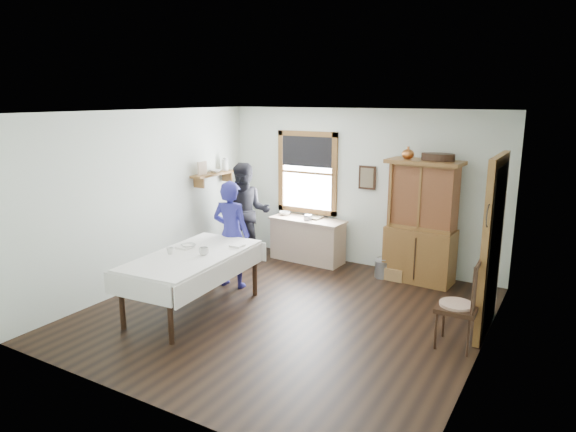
{
  "coord_description": "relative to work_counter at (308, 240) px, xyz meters",
  "views": [
    {
      "loc": [
        3.32,
        -5.62,
        2.89
      ],
      "look_at": [
        -0.14,
        0.3,
        1.29
      ],
      "focal_mm": 32.0,
      "sensor_mm": 36.0,
      "label": 1
    }
  ],
  "objects": [
    {
      "name": "china_hutch",
      "position": [
        2.03,
        -0.02,
        0.59
      ],
      "size": [
        1.17,
        0.62,
        1.94
      ],
      "primitive_type": "cube",
      "rotation": [
        0.0,
        0.0,
        -0.07
      ],
      "color": "olive",
      "rests_on": "room"
    },
    {
      "name": "dining_table",
      "position": [
        -0.3,
        -2.75,
        0.02
      ],
      "size": [
        1.22,
        2.11,
        0.82
      ],
      "primitive_type": "cube",
      "rotation": [
        0.0,
        0.0,
        0.07
      ],
      "color": "white",
      "rests_on": "room"
    },
    {
      "name": "spindle_chair",
      "position": [
        3.04,
        -1.99,
        0.15
      ],
      "size": [
        0.51,
        0.51,
        1.08
      ],
      "primitive_type": "cube",
      "rotation": [
        0.0,
        0.0,
        0.04
      ],
      "color": "black",
      "rests_on": "room"
    },
    {
      "name": "table_cup_b",
      "position": [
        -0.55,
        -2.9,
        0.48
      ],
      "size": [
        0.1,
        0.1,
        0.09
      ],
      "primitive_type": "imported",
      "rotation": [
        0.0,
        0.0,
        0.11
      ],
      "color": "silver",
      "rests_on": "dining_table"
    },
    {
      "name": "shelf_bowl",
      "position": [
        -1.54,
        -0.63,
        1.21
      ],
      "size": [
        0.22,
        0.22,
        0.05
      ],
      "primitive_type": "imported",
      "color": "silver",
      "rests_on": "wall_shelf"
    },
    {
      "name": "table_bowl",
      "position": [
        -0.55,
        -2.54,
        0.46
      ],
      "size": [
        0.29,
        0.29,
        0.05
      ],
      "primitive_type": "imported",
      "rotation": [
        0.0,
        0.0,
        -0.42
      ],
      "color": "silver",
      "rests_on": "dining_table"
    },
    {
      "name": "wall_shelf",
      "position": [
        -1.54,
        -0.64,
        1.19
      ],
      "size": [
        0.24,
        1.0,
        0.44
      ],
      "color": "olive",
      "rests_on": "room"
    },
    {
      "name": "framed_picture",
      "position": [
        0.98,
        0.28,
        1.16
      ],
      "size": [
        0.3,
        0.04,
        0.4
      ],
      "primitive_type": "cube",
      "color": "black",
      "rests_on": "room"
    },
    {
      "name": "window",
      "position": [
        -0.17,
        0.28,
        1.25
      ],
      "size": [
        1.18,
        0.07,
        1.48
      ],
      "color": "white",
      "rests_on": "room"
    },
    {
      "name": "doorway",
      "position": [
        3.29,
        -1.33,
        0.78
      ],
      "size": [
        0.09,
        1.14,
        2.22
      ],
      "color": "#493D34",
      "rests_on": "room"
    },
    {
      "name": "pail",
      "position": [
        1.48,
        -0.15,
        -0.25
      ],
      "size": [
        0.32,
        0.32,
        0.28
      ],
      "primitive_type": "cube",
      "rotation": [
        0.0,
        0.0,
        0.25
      ],
      "color": "#95989D",
      "rests_on": "room"
    },
    {
      "name": "woman_blue",
      "position": [
        -0.41,
        -1.71,
        0.38
      ],
      "size": [
        0.6,
        0.43,
        1.54
      ],
      "primitive_type": "imported",
      "rotation": [
        0.0,
        0.0,
        3.25
      ],
      "color": "navy",
      "rests_on": "room"
    },
    {
      "name": "room",
      "position": [
        0.83,
        -2.18,
        0.96
      ],
      "size": [
        5.01,
        5.01,
        2.7
      ],
      "color": "black",
      "rests_on": "ground"
    },
    {
      "name": "figure_dark",
      "position": [
        -0.94,
        -0.55,
        0.43
      ],
      "size": [
        1.0,
        0.93,
        1.64
      ],
      "primitive_type": "imported",
      "rotation": [
        0.0,
        0.0,
        0.52
      ],
      "color": "black",
      "rests_on": "room"
    },
    {
      "name": "counter_bowl",
      "position": [
        -0.51,
        0.07,
        0.42
      ],
      "size": [
        0.21,
        0.21,
        0.06
      ],
      "primitive_type": "imported",
      "rotation": [
        0.0,
        0.0,
        0.03
      ],
      "color": "silver",
      "rests_on": "work_counter"
    },
    {
      "name": "table_cup_a",
      "position": [
        -0.13,
        -2.7,
        0.48
      ],
      "size": [
        0.15,
        0.15,
        0.11
      ],
      "primitive_type": "imported",
      "rotation": [
        0.0,
        0.0,
        0.13
      ],
      "color": "silver",
      "rests_on": "dining_table"
    },
    {
      "name": "rug_beater",
      "position": [
        3.28,
        -1.88,
        1.33
      ],
      "size": [
        0.01,
        0.27,
        0.27
      ],
      "primitive_type": "torus",
      "rotation": [
        0.0,
        1.57,
        0.0
      ],
      "color": "black",
      "rests_on": "room"
    },
    {
      "name": "work_counter",
      "position": [
        0.0,
        0.0,
        0.0
      ],
      "size": [
        1.37,
        0.58,
        0.77
      ],
      "primitive_type": "cube",
      "rotation": [
        0.0,
        0.0,
        -0.05
      ],
      "color": "tan",
      "rests_on": "room"
    },
    {
      "name": "wicker_basket",
      "position": [
        1.68,
        -0.15,
        -0.29
      ],
      "size": [
        0.35,
        0.25,
        0.2
      ],
      "primitive_type": "cube",
      "rotation": [
        0.0,
        0.0,
        -0.04
      ],
      "color": "olive",
      "rests_on": "room"
    },
    {
      "name": "counter_book",
      "position": [
        -0.0,
        0.1,
        0.4
      ],
      "size": [
        0.18,
        0.24,
        0.02
      ],
      "primitive_type": "imported",
      "rotation": [
        0.0,
        0.0,
        -0.01
      ],
      "color": "brown",
      "rests_on": "work_counter"
    }
  ]
}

